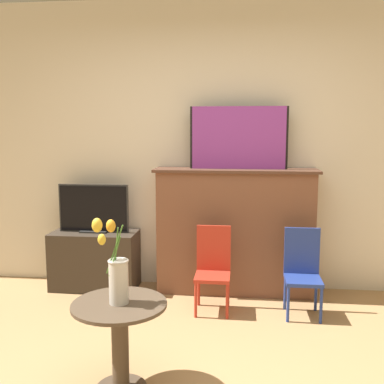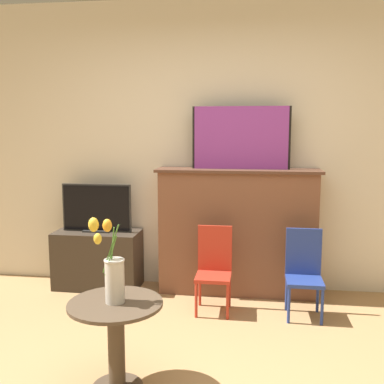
# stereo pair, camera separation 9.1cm
# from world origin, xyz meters

# --- Properties ---
(wall_back) EXTENTS (8.00, 0.06, 2.70)m
(wall_back) POSITION_xyz_m (0.00, 2.13, 1.35)
(wall_back) COLOR beige
(wall_back) RESTS_ON ground
(fireplace_mantel) EXTENTS (1.48, 0.36, 1.16)m
(fireplace_mantel) POSITION_xyz_m (0.22, 1.94, 0.59)
(fireplace_mantel) COLOR brown
(fireplace_mantel) RESTS_ON ground
(painting) EXTENTS (0.88, 0.03, 0.56)m
(painting) POSITION_xyz_m (0.24, 1.94, 1.44)
(painting) COLOR black
(painting) RESTS_ON fireplace_mantel
(tv_stand) EXTENTS (0.80, 0.38, 0.55)m
(tv_stand) POSITION_xyz_m (-1.11, 1.89, 0.27)
(tv_stand) COLOR #382D23
(tv_stand) RESTS_ON ground
(tv_monitor) EXTENTS (0.67, 0.12, 0.45)m
(tv_monitor) POSITION_xyz_m (-1.11, 1.89, 0.77)
(tv_monitor) COLOR #2D2D2D
(tv_monitor) RESTS_ON tv_stand
(chair_red) EXTENTS (0.29, 0.29, 0.71)m
(chair_red) POSITION_xyz_m (0.05, 1.50, 0.38)
(chair_red) COLOR #B22D1E
(chair_red) RESTS_ON ground
(chair_blue) EXTENTS (0.29, 0.29, 0.71)m
(chair_blue) POSITION_xyz_m (0.78, 1.49, 0.38)
(chair_blue) COLOR navy
(chair_blue) RESTS_ON ground
(side_table) EXTENTS (0.55, 0.55, 0.54)m
(side_table) POSITION_xyz_m (-0.41, 0.24, 0.35)
(side_table) COLOR #4C3D2D
(side_table) RESTS_ON ground
(vase_tulips) EXTENTS (0.21, 0.14, 0.49)m
(vase_tulips) POSITION_xyz_m (-0.42, 0.24, 0.72)
(vase_tulips) COLOR beige
(vase_tulips) RESTS_ON side_table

